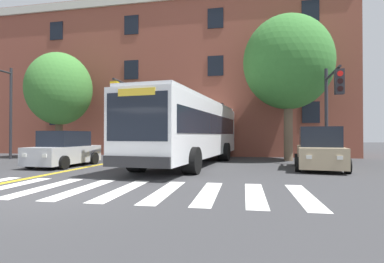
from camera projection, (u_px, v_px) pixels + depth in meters
ground_plane at (50, 196)px, 7.27m from camera, size 120.00×120.00×0.00m
crosswalk at (64, 188)px, 8.35m from camera, size 13.37×3.66×0.01m
lane_line_yellow_inner at (150, 155)px, 22.56m from camera, size 0.12×36.00×0.01m
lane_line_yellow_outer at (152, 155)px, 22.53m from camera, size 0.12×36.00×0.01m
city_bus at (191, 129)px, 15.11m from camera, size 3.62×11.95×3.24m
car_silver_near_lane at (65, 150)px, 14.25m from camera, size 1.99×3.91×1.68m
car_tan_far_lane at (319, 150)px, 12.93m from camera, size 2.36×4.03×1.84m
car_teal_behind_bus at (224, 143)px, 24.29m from camera, size 2.06×3.71×1.83m
traffic_light_near_corner at (332, 99)px, 13.42m from camera, size 0.40×3.10×4.75m
traffic_light_overhead at (132, 105)px, 15.79m from camera, size 0.34×4.20×4.62m
street_tree_curbside_large at (288, 63)px, 17.36m from camera, size 7.06×7.18×8.42m
street_tree_curbside_small at (59, 89)px, 20.09m from camera, size 5.70×5.59×7.03m
building_facade at (150, 84)px, 26.15m from camera, size 31.24×8.49×11.90m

